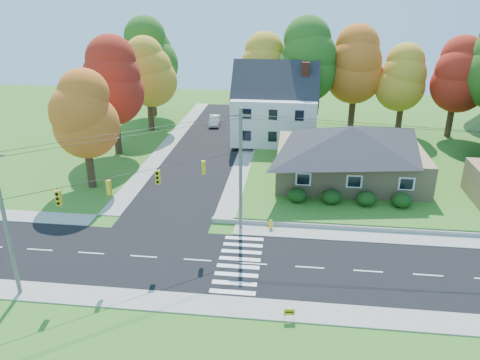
# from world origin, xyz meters

# --- Properties ---
(ground) EXTENTS (120.00, 120.00, 0.00)m
(ground) POSITION_xyz_m (0.00, 0.00, 0.00)
(ground) COLOR #3D7923
(road_main) EXTENTS (90.00, 8.00, 0.02)m
(road_main) POSITION_xyz_m (0.00, 0.00, 0.01)
(road_main) COLOR black
(road_main) RESTS_ON ground
(road_cross) EXTENTS (8.00, 44.00, 0.02)m
(road_cross) POSITION_xyz_m (-8.00, 26.00, 0.01)
(road_cross) COLOR black
(road_cross) RESTS_ON ground
(sidewalk_north) EXTENTS (90.00, 2.00, 0.08)m
(sidewalk_north) POSITION_xyz_m (0.00, 5.00, 0.04)
(sidewalk_north) COLOR #9C9A90
(sidewalk_north) RESTS_ON ground
(sidewalk_south) EXTENTS (90.00, 2.00, 0.08)m
(sidewalk_south) POSITION_xyz_m (0.00, -5.00, 0.04)
(sidewalk_south) COLOR #9C9A90
(sidewalk_south) RESTS_ON ground
(lawn) EXTENTS (30.00, 30.00, 0.50)m
(lawn) POSITION_xyz_m (13.00, 21.00, 0.25)
(lawn) COLOR #3D7923
(lawn) RESTS_ON ground
(ranch_house) EXTENTS (14.60, 10.60, 5.40)m
(ranch_house) POSITION_xyz_m (8.00, 16.00, 3.27)
(ranch_house) COLOR tan
(ranch_house) RESTS_ON lawn
(colonial_house) EXTENTS (10.40, 8.40, 9.60)m
(colonial_house) POSITION_xyz_m (0.04, 28.00, 4.58)
(colonial_house) COLOR silver
(colonial_house) RESTS_ON lawn
(hedge_row) EXTENTS (10.70, 1.70, 1.27)m
(hedge_row) POSITION_xyz_m (7.50, 9.80, 1.14)
(hedge_row) COLOR #163A10
(hedge_row) RESTS_ON lawn
(traffic_infrastructure) EXTENTS (38.10, 10.66, 10.00)m
(traffic_infrastructure) POSITION_xyz_m (-0.15, 1.35, 5.15)
(traffic_infrastructure) COLOR #666059
(traffic_infrastructure) RESTS_ON ground
(tree_lot_0) EXTENTS (6.72, 6.72, 12.51)m
(tree_lot_0) POSITION_xyz_m (-2.00, 34.00, 8.31)
(tree_lot_0) COLOR #3F2A19
(tree_lot_0) RESTS_ON lawn
(tree_lot_1) EXTENTS (7.84, 7.84, 14.60)m
(tree_lot_1) POSITION_xyz_m (4.00, 33.00, 9.61)
(tree_lot_1) COLOR #3F2A19
(tree_lot_1) RESTS_ON lawn
(tree_lot_2) EXTENTS (7.28, 7.28, 13.56)m
(tree_lot_2) POSITION_xyz_m (10.00, 34.00, 8.96)
(tree_lot_2) COLOR #3F2A19
(tree_lot_2) RESTS_ON lawn
(tree_lot_3) EXTENTS (6.16, 6.16, 11.47)m
(tree_lot_3) POSITION_xyz_m (16.00, 33.00, 7.65)
(tree_lot_3) COLOR #3F2A19
(tree_lot_3) RESTS_ON lawn
(tree_lot_4) EXTENTS (6.72, 6.72, 12.51)m
(tree_lot_4) POSITION_xyz_m (22.00, 32.00, 8.31)
(tree_lot_4) COLOR #3F2A19
(tree_lot_4) RESTS_ON lawn
(tree_west_0) EXTENTS (6.16, 6.16, 11.47)m
(tree_west_0) POSITION_xyz_m (-17.00, 12.00, 7.15)
(tree_west_0) COLOR #3F2A19
(tree_west_0) RESTS_ON ground
(tree_west_1) EXTENTS (7.28, 7.28, 13.56)m
(tree_west_1) POSITION_xyz_m (-18.00, 22.00, 8.46)
(tree_west_1) COLOR #3F2A19
(tree_west_1) RESTS_ON ground
(tree_west_2) EXTENTS (6.72, 6.72, 12.51)m
(tree_west_2) POSITION_xyz_m (-17.00, 32.00, 7.81)
(tree_west_2) COLOR #3F2A19
(tree_west_2) RESTS_ON ground
(tree_west_3) EXTENTS (7.84, 7.84, 14.60)m
(tree_west_3) POSITION_xyz_m (-19.00, 40.00, 9.11)
(tree_west_3) COLOR #3F2A19
(tree_west_3) RESTS_ON ground
(white_car) EXTENTS (1.78, 4.19, 1.34)m
(white_car) POSITION_xyz_m (-8.80, 35.37, 0.69)
(white_car) COLOR silver
(white_car) RESTS_ON road_cross
(fire_hydrant) EXTENTS (0.49, 0.38, 0.86)m
(fire_hydrant) POSITION_xyz_m (0.95, 5.31, 0.41)
(fire_hydrant) COLOR yellow
(fire_hydrant) RESTS_ON ground
(yard_sign) EXTENTS (0.65, 0.13, 0.82)m
(yard_sign) POSITION_xyz_m (2.68, -5.81, 0.58)
(yard_sign) COLOR black
(yard_sign) RESTS_ON ground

